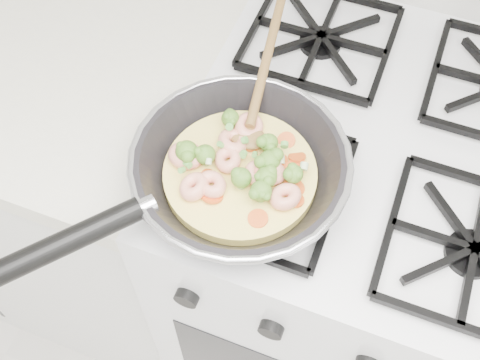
% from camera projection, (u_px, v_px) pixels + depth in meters
% --- Properties ---
extents(stove, '(0.60, 0.60, 0.92)m').
position_uv_depth(stove, '(344.00, 262.00, 1.27)').
color(stove, white).
rests_on(stove, ground).
extents(counter_left, '(1.00, 0.60, 0.90)m').
position_uv_depth(counter_left, '(20.00, 153.00, 1.44)').
color(counter_left, silver).
rests_on(counter_left, ground).
extents(skillet, '(0.37, 0.56, 0.09)m').
position_uv_depth(skillet, '(237.00, 170.00, 0.80)').
color(skillet, black).
rests_on(skillet, stove).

